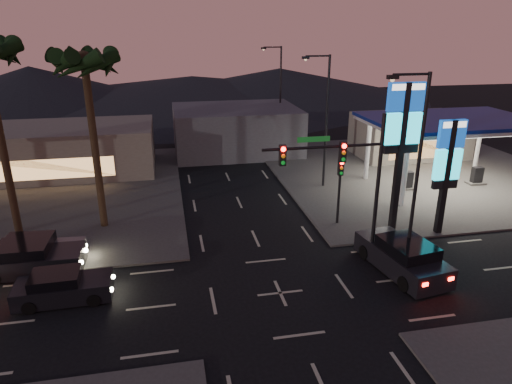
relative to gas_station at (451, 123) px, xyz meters
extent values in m
plane|color=black|center=(-16.00, -12.00, -5.08)|extent=(140.00, 140.00, 0.00)
cube|color=#47443F|center=(0.00, 4.00, -5.02)|extent=(24.00, 24.00, 0.12)
cube|color=#47443F|center=(-32.00, 4.00, -5.02)|extent=(24.00, 24.00, 0.12)
cylinder|color=silver|center=(-5.00, -3.00, -2.58)|extent=(0.36, 0.36, 5.00)
cylinder|color=silver|center=(-5.00, 3.00, -2.58)|extent=(0.36, 0.36, 5.00)
cylinder|color=silver|center=(5.00, 3.00, -2.58)|extent=(0.36, 0.36, 5.00)
cube|color=silver|center=(0.00, 0.00, 0.12)|extent=(12.00, 8.00, 0.50)
cube|color=white|center=(0.00, 0.00, -0.18)|extent=(11.60, 7.60, 0.06)
cube|color=navy|center=(0.00, 0.00, 0.27)|extent=(12.20, 8.20, 0.25)
cube|color=black|center=(-3.00, 0.00, -4.28)|extent=(0.80, 0.50, 1.40)
cube|color=black|center=(3.00, 0.00, -4.28)|extent=(0.80, 0.50, 1.40)
cube|color=#726B5B|center=(2.00, 9.00, -3.08)|extent=(10.00, 6.00, 4.00)
cube|color=black|center=(-7.50, -6.50, -0.58)|extent=(0.35, 0.35, 9.00)
cube|color=navy|center=(-7.50, -6.50, 3.12)|extent=(2.20, 0.30, 1.60)
cube|color=white|center=(-7.50, -6.50, 3.67)|extent=(1.98, 0.32, 0.35)
cube|color=#17C5DB|center=(-7.50, -6.50, 1.32)|extent=(2.20, 0.30, 1.80)
cube|color=black|center=(-7.50, -6.50, 0.12)|extent=(2.09, 0.28, 0.50)
cube|color=black|center=(-5.00, -7.50, -1.58)|extent=(0.35, 0.35, 7.00)
cube|color=navy|center=(-5.00, -7.50, 1.12)|extent=(1.60, 0.30, 1.60)
cube|color=white|center=(-5.00, -7.50, 1.67)|extent=(1.44, 0.32, 0.35)
cube|color=#17C5DB|center=(-5.00, -7.50, -0.68)|extent=(1.60, 0.30, 1.80)
cube|color=black|center=(-5.00, -7.50, -1.88)|extent=(1.52, 0.28, 0.50)
cylinder|color=black|center=(-10.50, -10.00, -1.08)|extent=(0.20, 0.20, 8.00)
cylinder|color=black|center=(-13.50, -10.00, 1.42)|extent=(6.00, 0.14, 0.14)
cube|color=#0C3F14|center=(-14.00, -10.00, 1.82)|extent=(1.60, 0.05, 0.25)
cube|color=black|center=(-12.50, -10.00, 1.12)|extent=(0.32, 0.25, 1.00)
sphere|color=#FF0C07|center=(-12.50, -10.15, 1.45)|extent=(0.22, 0.22, 0.22)
sphere|color=orange|center=(-12.50, -10.15, 1.12)|extent=(0.20, 0.20, 0.20)
sphere|color=#0CB226|center=(-12.50, -10.15, 0.79)|extent=(0.20, 0.20, 0.20)
cube|color=black|center=(-15.50, -10.00, 1.12)|extent=(0.32, 0.25, 1.00)
sphere|color=#FF0C07|center=(-15.50, -10.15, 1.45)|extent=(0.22, 0.22, 0.22)
sphere|color=orange|center=(-15.50, -10.15, 1.12)|extent=(0.20, 0.20, 0.20)
sphere|color=#0CB226|center=(-15.50, -10.15, 0.79)|extent=(0.20, 0.20, 0.20)
cylinder|color=black|center=(-10.50, -5.00, -3.08)|extent=(0.16, 0.16, 4.00)
cube|color=black|center=(-10.50, -5.00, -1.28)|extent=(0.32, 0.25, 1.00)
sphere|color=#FF0C07|center=(-10.50, -5.15, -0.95)|extent=(0.22, 0.22, 0.22)
sphere|color=orange|center=(-10.50, -5.15, -1.28)|extent=(0.20, 0.20, 0.20)
sphere|color=#0CB226|center=(-10.50, -5.15, -1.61)|extent=(0.20, 0.20, 0.20)
cylinder|color=black|center=(-9.00, -11.00, -0.08)|extent=(0.18, 0.18, 10.00)
cylinder|color=black|center=(-9.90, -11.00, 4.82)|extent=(1.80, 0.12, 0.12)
cube|color=black|center=(-10.80, -11.00, 4.72)|extent=(0.50, 0.25, 0.18)
sphere|color=#FFCC8C|center=(-10.80, -11.00, 4.60)|extent=(0.20, 0.20, 0.20)
cylinder|color=black|center=(-9.00, 2.00, -0.08)|extent=(0.18, 0.18, 10.00)
cylinder|color=black|center=(-9.90, 2.00, 4.82)|extent=(1.80, 0.12, 0.12)
cube|color=black|center=(-10.80, 2.00, 4.72)|extent=(0.50, 0.25, 0.18)
sphere|color=#FFCC8C|center=(-10.80, 2.00, 4.60)|extent=(0.20, 0.20, 0.20)
cylinder|color=black|center=(-9.00, 16.00, -0.08)|extent=(0.18, 0.18, 10.00)
cylinder|color=black|center=(-9.90, 16.00, 4.82)|extent=(1.80, 0.12, 0.12)
cube|color=black|center=(-10.80, 16.00, 4.72)|extent=(0.50, 0.25, 0.18)
sphere|color=#FFCC8C|center=(-10.80, 16.00, 4.60)|extent=(0.20, 0.20, 0.20)
cylinder|color=black|center=(-25.00, -2.50, 0.02)|extent=(0.44, 0.44, 10.20)
sphere|color=black|center=(-25.00, -2.50, 5.12)|extent=(0.90, 0.90, 0.90)
cone|color=black|center=(-23.70, -2.50, 4.82)|extent=(0.90, 2.74, 1.91)
cone|color=black|center=(-24.08, -1.58, 4.82)|extent=(2.57, 2.57, 1.91)
cone|color=black|center=(-25.00, -1.20, 4.82)|extent=(2.74, 0.90, 1.91)
cone|color=black|center=(-25.92, -1.58, 4.82)|extent=(2.57, 2.57, 1.91)
cone|color=black|center=(-26.30, -2.50, 4.82)|extent=(0.90, 2.74, 1.91)
cone|color=black|center=(-25.92, -3.42, 4.82)|extent=(2.57, 2.57, 1.91)
cone|color=black|center=(-25.00, -3.80, 4.82)|extent=(2.74, 0.90, 1.91)
cone|color=black|center=(-24.08, -3.42, 4.82)|extent=(2.57, 2.57, 1.91)
cylinder|color=black|center=(-30.00, -2.50, 0.32)|extent=(0.44, 0.44, 10.80)
cone|color=black|center=(-28.70, -2.50, 5.42)|extent=(0.90, 2.74, 1.91)
cone|color=black|center=(-29.08, -1.58, 5.42)|extent=(2.57, 2.57, 1.91)
cube|color=#726B5B|center=(-30.00, 10.00, -3.08)|extent=(16.00, 8.00, 4.00)
cube|color=#4C4C51|center=(-14.00, 14.00, -2.88)|extent=(12.00, 9.00, 4.40)
cone|color=black|center=(-41.00, 48.00, -2.08)|extent=(40.00, 40.00, 6.00)
cone|color=black|center=(-1.00, 48.00, -2.58)|extent=(50.00, 50.00, 5.00)
cone|color=black|center=(-16.00, 48.00, -3.08)|extent=(60.00, 60.00, 4.00)
cube|color=black|center=(-25.89, -10.58, -4.55)|extent=(4.29, 1.88, 0.87)
cube|color=black|center=(-26.18, -10.58, -3.97)|extent=(2.16, 1.69, 0.63)
cylinder|color=black|center=(-24.55, -9.72, -4.77)|extent=(0.62, 0.25, 0.62)
cylinder|color=black|center=(-24.52, -11.37, -4.77)|extent=(0.62, 0.25, 0.62)
cylinder|color=black|center=(-27.26, -9.79, -4.77)|extent=(0.62, 0.25, 0.62)
cylinder|color=black|center=(-27.22, -11.43, -4.77)|extent=(0.62, 0.25, 0.62)
sphere|color=#FFF2BF|center=(-23.78, -9.95, -4.48)|extent=(0.21, 0.21, 0.21)
sphere|color=#FFF2BF|center=(-23.75, -11.11, -4.48)|extent=(0.21, 0.21, 0.21)
cube|color=#FF140A|center=(-28.03, -10.04, -4.40)|extent=(0.08, 0.24, 0.14)
cube|color=#FF140A|center=(-28.00, -11.20, -4.40)|extent=(0.08, 0.24, 0.14)
cube|color=slate|center=(-27.93, -6.82, -4.49)|extent=(4.84, 2.35, 0.96)
cube|color=black|center=(-28.25, -6.79, -3.85)|extent=(2.49, 2.00, 0.69)
cylinder|color=black|center=(-26.37, -6.03, -4.74)|extent=(0.70, 0.31, 0.68)
cylinder|color=black|center=(-26.52, -7.84, -4.74)|extent=(0.70, 0.31, 0.68)
cylinder|color=black|center=(-29.35, -5.79, -4.74)|extent=(0.70, 0.31, 0.68)
cylinder|color=black|center=(-29.50, -7.60, -4.74)|extent=(0.70, 0.31, 0.68)
sphere|color=#FFF2BF|center=(-25.54, -6.37, -4.42)|extent=(0.23, 0.23, 0.23)
sphere|color=#FFF2BF|center=(-25.65, -7.64, -4.42)|extent=(0.23, 0.23, 0.23)
cube|color=black|center=(-27.92, -7.65, -4.46)|extent=(4.98, 2.17, 1.01)
cube|color=black|center=(-28.26, -7.65, -3.79)|extent=(2.51, 1.95, 0.73)
cylinder|color=black|center=(-26.33, -6.73, -4.72)|extent=(0.72, 0.28, 0.72)
cylinder|color=black|center=(-26.37, -8.64, -4.72)|extent=(0.72, 0.28, 0.72)
cylinder|color=black|center=(-29.48, -6.67, -4.72)|extent=(0.72, 0.28, 0.72)
sphere|color=#FFF2BF|center=(-25.44, -7.02, -4.38)|extent=(0.25, 0.25, 0.25)
sphere|color=#FFF2BF|center=(-25.46, -8.37, -4.38)|extent=(0.25, 0.25, 0.25)
cylinder|color=black|center=(-29.62, -6.56, -4.71)|extent=(0.74, 0.28, 0.73)
sphere|color=#FFF2BF|center=(-28.71, -6.83, -4.37)|extent=(0.25, 0.25, 0.25)
sphere|color=#FFF2BF|center=(-28.69, -8.21, -4.37)|extent=(0.25, 0.25, 0.25)
cube|color=black|center=(-9.38, -11.14, -4.41)|extent=(3.06, 5.65, 1.10)
cube|color=black|center=(-9.32, -11.50, -3.68)|extent=(2.46, 2.97, 0.79)
cylinder|color=black|center=(-10.67, -9.61, -4.69)|extent=(0.41, 0.82, 0.78)
cylinder|color=black|center=(-8.62, -9.29, -4.69)|extent=(0.41, 0.82, 0.78)
cylinder|color=black|center=(-10.14, -12.98, -4.69)|extent=(0.41, 0.82, 0.78)
cylinder|color=black|center=(-8.09, -12.67, -4.69)|extent=(0.41, 0.82, 0.78)
cube|color=#FF140A|center=(-9.69, -13.90, -4.23)|extent=(0.32, 0.14, 0.17)
cube|color=#FF140A|center=(-8.24, -13.68, -4.23)|extent=(0.32, 0.14, 0.17)
camera|label=1|loc=(-20.79, -30.07, 6.88)|focal=32.00mm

